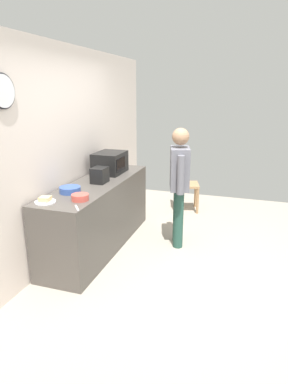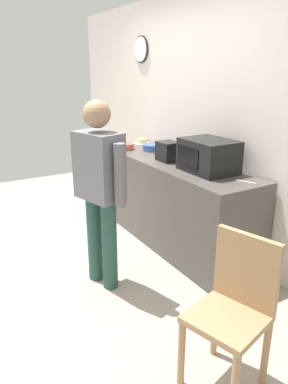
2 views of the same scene
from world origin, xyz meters
name	(u,v)px [view 1 (image 1 of 2)]	position (x,y,z in m)	size (l,w,h in m)	color
ground_plane	(184,267)	(0.00, 0.00, 0.00)	(6.00, 6.00, 0.00)	#9E9384
back_wall	(61,154)	(0.00, 1.60, 1.30)	(5.40, 0.13, 2.60)	silver
kitchen_counter	(98,215)	(0.21, 1.22, 0.46)	(2.21, 0.62, 0.91)	#4C4742
microwave	(110,163)	(0.73, 1.26, 1.06)	(0.50, 0.39, 0.30)	black
sandwich_plate	(45,201)	(-0.71, 1.38, 0.93)	(0.22, 0.22, 0.07)	white
salad_bowl	(80,197)	(-0.53, 1.06, 0.95)	(0.19, 0.19, 0.07)	#C64C42
cereal_bowl	(70,190)	(-0.31, 1.31, 0.95)	(0.25, 0.25, 0.07)	#33519E
toaster	(100,175)	(0.20, 1.17, 1.01)	(0.22, 0.18, 0.20)	black
fork_utensil	(77,208)	(-0.77, 0.97, 0.92)	(0.17, 0.02, 0.01)	silver
spoon_utensil	(118,166)	(1.17, 1.32, 0.92)	(0.17, 0.02, 0.01)	silver
person_standing	(179,179)	(0.61, 0.22, 0.93)	(0.57, 0.34, 1.60)	#254C41
wooden_chair	(183,182)	(1.99, 0.44, 0.52)	(0.49, 0.49, 0.94)	#A87F56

